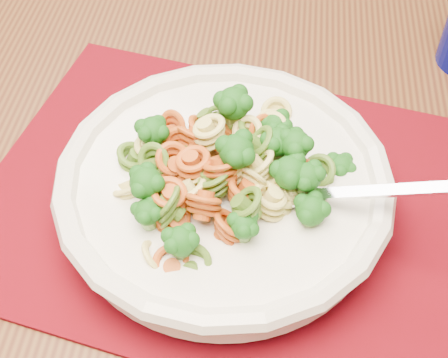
% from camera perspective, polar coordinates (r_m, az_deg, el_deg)
% --- Properties ---
extents(dining_table, '(1.73, 1.38, 0.74)m').
position_cam_1_polar(dining_table, '(0.66, 6.36, -2.80)').
color(dining_table, '#583518').
rests_on(dining_table, ground).
extents(placemat, '(0.45, 0.37, 0.00)m').
position_cam_1_polar(placemat, '(0.55, -0.00, -1.83)').
color(placemat, '#600412').
rests_on(placemat, dining_table).
extents(pasta_bowl, '(0.28, 0.28, 0.05)m').
position_cam_1_polar(pasta_bowl, '(0.51, 0.00, -0.64)').
color(pasta_bowl, silver).
rests_on(pasta_bowl, placemat).
extents(pasta_broccoli_heap, '(0.24, 0.24, 0.06)m').
position_cam_1_polar(pasta_broccoli_heap, '(0.50, 0.00, 0.44)').
color(pasta_broccoli_heap, tan).
rests_on(pasta_broccoli_heap, pasta_bowl).
extents(fork, '(0.18, 0.06, 0.08)m').
position_cam_1_polar(fork, '(0.49, 5.32, -1.58)').
color(fork, silver).
rests_on(fork, pasta_bowl).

